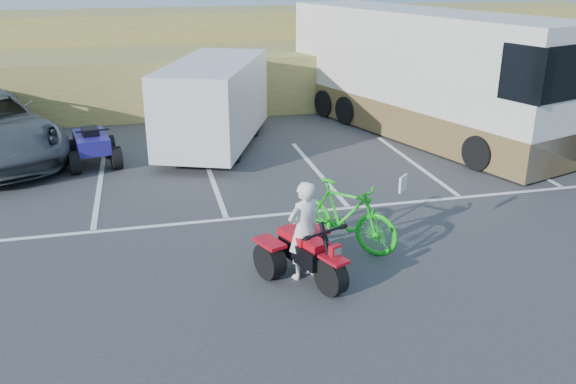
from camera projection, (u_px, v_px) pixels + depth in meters
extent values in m
plane|color=#343437|center=(246.00, 273.00, 10.60)|extent=(100.00, 100.00, 0.00)
cube|color=white|center=(99.00, 188.00, 14.55)|extent=(0.12, 5.00, 0.01)
cube|color=white|center=(212.00, 179.00, 15.13)|extent=(0.12, 5.00, 0.01)
cube|color=white|center=(317.00, 170.00, 15.72)|extent=(0.12, 5.00, 0.01)
cube|color=white|center=(413.00, 163.00, 16.31)|extent=(0.12, 5.00, 0.01)
cube|color=white|center=(504.00, 156.00, 16.89)|extent=(0.12, 5.00, 0.01)
cube|color=white|center=(227.00, 219.00, 12.77)|extent=(28.00, 0.12, 0.01)
cube|color=olive|center=(183.00, 76.00, 22.95)|extent=(40.00, 6.00, 2.00)
cube|color=olive|center=(175.00, 38.00, 25.77)|extent=(40.00, 4.00, 2.20)
imported|color=white|center=(304.00, 230.00, 10.18)|extent=(0.74, 0.63, 1.73)
imported|color=#14BF19|center=(344.00, 215.00, 11.32)|extent=(1.97, 2.00, 1.31)
cube|color=silver|center=(214.00, 101.00, 17.24)|extent=(3.89, 5.68, 2.20)
cylinder|color=black|center=(216.00, 137.00, 17.61)|extent=(2.02, 1.28, 0.61)
cube|color=silver|center=(421.00, 73.00, 18.54)|extent=(5.65, 10.40, 3.64)
cube|color=brown|center=(418.00, 115.00, 19.01)|extent=(5.70, 10.41, 1.01)
cube|color=black|center=(576.00, 72.00, 14.25)|extent=(2.21, 0.77, 1.32)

